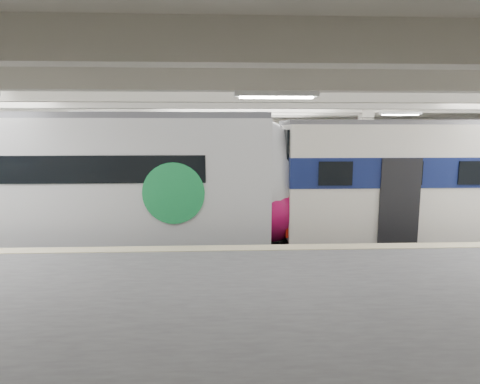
{
  "coord_description": "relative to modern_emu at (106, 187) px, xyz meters",
  "views": [
    {
      "loc": [
        -1.04,
        -13.77,
        4.25
      ],
      "look_at": [
        -0.38,
        1.0,
        2.0
      ],
      "focal_mm": 30.0,
      "sensor_mm": 36.0,
      "label": 1
    }
  ],
  "objects": [
    {
      "name": "modern_emu",
      "position": [
        0.0,
        0.0,
        0.0
      ],
      "size": [
        15.2,
        3.14,
        4.84
      ],
      "color": "silver",
      "rests_on": "ground"
    },
    {
      "name": "far_train",
      "position": [
        -2.96,
        5.5,
        -0.03
      ],
      "size": [
        14.33,
        3.15,
        4.55
      ],
      "rotation": [
        0.0,
        0.0,
        0.02
      ],
      "color": "silver",
      "rests_on": "ground"
    },
    {
      "name": "station_hall",
      "position": [
        5.03,
        -1.74,
        0.87
      ],
      "size": [
        36.0,
        24.0,
        5.75
      ],
      "color": "black",
      "rests_on": "ground"
    },
    {
      "name": "older_rer",
      "position": [
        13.04,
        0.0,
        0.05
      ],
      "size": [
        14.07,
        3.11,
        4.61
      ],
      "color": "white",
      "rests_on": "ground"
    }
  ]
}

